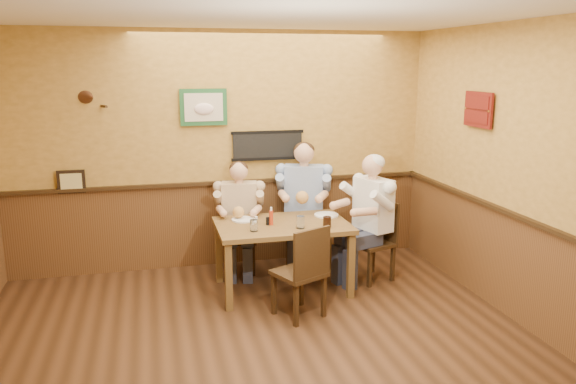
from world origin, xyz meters
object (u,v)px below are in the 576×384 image
Objects in this scene: chair_back_right at (304,226)px; diner_tan_shirt at (240,223)px; cola_tumbler at (327,222)px; diner_blue_polo at (304,210)px; chair_back_left at (240,238)px; water_glass_left at (254,225)px; hot_sauce_bottle at (271,217)px; dining_table at (282,232)px; chair_right_end at (372,241)px; chair_near_side at (299,271)px; salt_shaker at (256,220)px; water_glass_mid at (301,222)px; pepper_shaker at (268,221)px; diner_white_elder at (373,225)px.

diner_tan_shirt reaches higher than chair_back_right.
diner_blue_polo is at bearing 88.64° from cola_tumbler.
chair_back_left is 6.88× the size of water_glass_left.
hot_sauce_bottle is (-0.57, -0.76, 0.16)m from diner_blue_polo.
cola_tumbler is at bearing -30.63° from dining_table.
dining_table is 1.48× the size of chair_back_right.
water_glass_left is 0.70× the size of hot_sauce_bottle.
chair_right_end is 0.95m from diner_blue_polo.
chair_near_side is 0.75m from hot_sauce_bottle.
dining_table is 0.79m from chair_back_left.
chair_back_right is 1.04m from salt_shaker.
chair_near_side is at bearing -78.54° from hot_sauce_bottle.
chair_near_side is at bearing -68.89° from salt_shaker.
diner_blue_polo is at bearing 58.93° from dining_table.
dining_table is 0.75m from diner_tan_shirt.
cola_tumbler is 0.75m from salt_shaker.
diner_blue_polo reaches higher than chair_right_end.
chair_right_end reaches higher than chair_back_left.
hot_sauce_bottle is (0.22, 0.18, 0.03)m from water_glass_left.
cola_tumbler is 0.64× the size of hot_sauce_bottle.
diner_tan_shirt reaches higher than cola_tumbler.
diner_blue_polo reaches higher than water_glass_mid.
chair_back_left is at bearing -99.27° from chair_near_side.
salt_shaker is (-1.32, 0.00, 0.34)m from chair_right_end.
water_glass_left is 0.26m from pepper_shaker.
diner_blue_polo reaches higher than pepper_shaker.
chair_near_side is (-1.05, -0.71, 0.01)m from chair_right_end.
diner_tan_shirt is 0.74m from pepper_shaker.
dining_table is 0.70m from chair_near_side.
hot_sauce_bottle is (-0.13, 0.64, 0.38)m from chair_near_side.
pepper_shaker is (-0.04, 0.00, -0.04)m from hot_sauce_bottle.
chair_back_right is 1.02m from hot_sauce_bottle.
pepper_shaker is (-0.17, -0.02, 0.13)m from dining_table.
water_glass_left reaches higher than dining_table.
diner_tan_shirt is 9.83× the size of water_glass_left.
diner_tan_shirt is 0.76m from hot_sauce_bottle.
salt_shaker is (0.07, 0.26, -0.02)m from water_glass_left.
diner_tan_shirt is (-0.80, -0.07, 0.12)m from chair_back_right.
salt_shaker is at bearing 146.94° from pepper_shaker.
dining_table is 1.03× the size of diner_blue_polo.
water_glass_mid is 1.59× the size of salt_shaker.
chair_back_left is at bearing 90.45° from water_glass_left.
chair_back_left is 1.25m from cola_tumbler.
chair_back_right reaches higher than chair_right_end.
chair_right_end is 10.77× the size of pepper_shaker.
chair_right_end is 0.78m from cola_tumbler.
diner_blue_polo reaches higher than chair_back_left.
chair_near_side is 0.71× the size of diner_white_elder.
chair_back_right is at bearing 50.10° from water_glass_left.
water_glass_mid is 0.28m from cola_tumbler.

